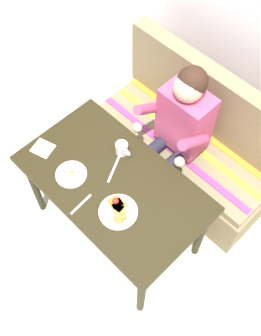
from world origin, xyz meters
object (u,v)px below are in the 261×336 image
Objects in this scene: table at (114,188)px; couch at (187,147)px; coffee_mug at (122,148)px; napkin at (43,148)px; knife at (114,169)px; fork at (81,204)px; person at (177,127)px; plate_eggs at (71,174)px; plate_breakfast at (118,211)px.

couch is (0.00, 0.76, -0.32)m from table.
napkin is at bearing -137.84° from coffee_mug.
fork is at bearing -108.58° from knife.
person reaches higher than plate_eggs.
coffee_mug is (0.10, 0.34, 0.04)m from plate_eggs.
napkin is (-0.38, -0.35, -0.04)m from coffee_mug.
table is 9.23× the size of napkin.
table is 5.16× the size of plate_breakfast.
couch reaches higher than fork.
couch is 1.09m from fork.
couch is 7.32× the size of plate_eggs.
couch is 12.20× the size of coffee_mug.
person reaches higher than plate_breakfast.
plate_eggs is 0.22m from fork.
napkin is 0.49m from fork.
coffee_mug is at bearing -101.62° from couch.
coffee_mug is at bearing 132.87° from plate_breakfast.
table is 0.83× the size of couch.
fork is 0.31m from knife.
napkin is 0.49m from knife.
plate_breakfast is 0.23m from fork.
couch is 1.12m from napkin.
fork is at bearing -77.46° from coffee_mug.
table is at bearing 17.26° from napkin.
fork reaches higher than table.
plate_breakfast is (0.17, -0.88, 0.41)m from couch.
coffee_mug reaches higher than table.
couch is 1.03m from plate_eggs.
person is (0.00, -0.17, 0.41)m from couch.
plate_breakfast is (0.17, -0.12, 0.10)m from table.
fork is at bearing -91.50° from person.
fork and knife have the same top height.
knife is at bearing 93.21° from fork.
fork is (0.48, -0.09, -0.00)m from napkin.
table is at bearing 80.65° from fork.
plate_eggs is 0.36m from coffee_mug.
plate_breakfast is at bearing -79.17° from couch.
plate_eggs is 0.28m from napkin.
couch is at bearing 90.19° from person.
couch is 0.99m from plate_breakfast.
plate_breakfast is at bearing -47.13° from coffee_mug.
couch reaches higher than knife.
plate_breakfast is 1.18× the size of plate_eggs.
coffee_mug is (-0.12, 0.19, 0.13)m from table.
couch is 0.74m from coffee_mug.
couch is at bearing 84.41° from fork.
napkin is (-0.50, -0.16, 0.09)m from table.
coffee_mug is (-0.12, -0.57, 0.45)m from couch.
table is 0.53m from napkin.
fork is (0.10, -0.44, -0.04)m from coffee_mug.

